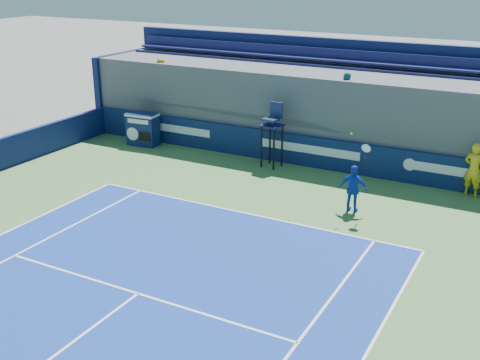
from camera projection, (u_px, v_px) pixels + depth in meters
The scene contains 6 objects.
ball_person at pixel (474, 170), 19.87m from camera, with size 0.68×0.44×1.86m, color yellow.
back_hoarding at pixel (310, 152), 22.91m from camera, with size 20.40×0.21×1.20m.
match_clock at pixel (143, 128), 25.54m from camera, with size 1.38×0.83×1.40m.
umpire_chair at pixel (273, 128), 22.59m from camera, with size 0.80×0.80×2.48m.
tennis_player at pixel (354, 189), 18.69m from camera, with size 0.95×0.40×2.57m.
stadium_seating at pixel (330, 109), 24.18m from camera, with size 21.00×4.05×4.40m.
Camera 1 is at (8.07, -3.41, 7.47)m, focal length 45.00 mm.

